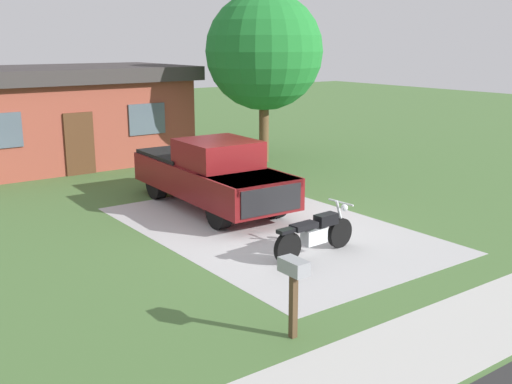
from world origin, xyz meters
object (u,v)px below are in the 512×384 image
(pickup_truck, at_px, (210,173))
(neighbor_house, at_px, (53,115))
(shade_tree, at_px, (264,52))
(mailbox, at_px, (294,277))
(motorcycle, at_px, (315,233))

(pickup_truck, height_order, neighbor_house, neighbor_house)
(pickup_truck, bearing_deg, shade_tree, 40.43)
(pickup_truck, distance_m, shade_tree, 7.32)
(mailbox, height_order, shade_tree, shade_tree)
(pickup_truck, relative_size, neighbor_house, 0.59)
(shade_tree, height_order, neighbor_house, shade_tree)
(motorcycle, xyz_separation_m, pickup_truck, (0.25, 4.58, 0.48))
(neighbor_house, bearing_deg, mailbox, -96.00)
(pickup_truck, xyz_separation_m, neighbor_house, (-1.33, 8.63, 0.84))
(pickup_truck, relative_size, mailbox, 4.52)
(pickup_truck, bearing_deg, neighbor_house, 98.79)
(pickup_truck, xyz_separation_m, shade_tree, (5.06, 4.31, 3.08))
(mailbox, relative_size, neighbor_house, 0.13)
(shade_tree, bearing_deg, mailbox, -125.07)
(motorcycle, height_order, shade_tree, shade_tree)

